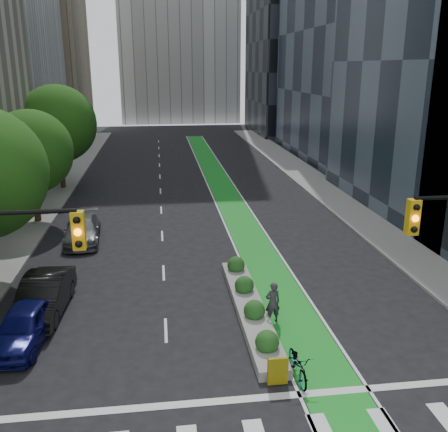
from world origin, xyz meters
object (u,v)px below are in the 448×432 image
object	(u,v)px
median_planter	(250,305)
parked_car_left_mid	(44,296)
bicycle	(298,364)
cyclist	(273,303)
parked_car_left_far	(82,230)
parked_car_left_near	(24,326)

from	to	relation	value
median_planter	parked_car_left_mid	world-z (taller)	parked_car_left_mid
bicycle	cyclist	distance (m)	4.00
median_planter	parked_car_left_mid	bearing A→B (deg)	172.52
parked_car_left_far	parked_car_left_mid	bearing A→B (deg)	-96.13
bicycle	cyclist	world-z (taller)	cyclist
bicycle	cyclist	size ratio (longest dim) A/B	1.14
median_planter	parked_car_left_near	bearing A→B (deg)	-171.79
parked_car_left_near	parked_car_left_far	distance (m)	11.90
bicycle	parked_car_left_mid	xyz separation A→B (m)	(-9.73, 6.08, 0.29)
median_planter	parked_car_left_near	xyz separation A→B (m)	(-9.16, -1.32, 0.38)
bicycle	parked_car_left_far	distance (m)	18.09
median_planter	bicycle	xyz separation A→B (m)	(0.80, -4.91, 0.17)
median_planter	parked_car_left_far	world-z (taller)	parked_car_left_far
median_planter	parked_car_left_mid	size ratio (longest dim) A/B	2.02
parked_car_left_mid	parked_car_left_far	distance (m)	9.40
parked_car_left_near	median_planter	bearing A→B (deg)	14.99
median_planter	cyclist	size ratio (longest dim) A/B	5.65
median_planter	parked_car_left_mid	xyz separation A→B (m)	(-8.93, 1.17, 0.46)
cyclist	parked_car_left_mid	size ratio (longest dim) A/B	0.36
median_planter	cyclist	world-z (taller)	cyclist
parked_car_left_near	parked_car_left_mid	world-z (taller)	parked_car_left_mid
parked_car_left_near	cyclist	bearing A→B (deg)	9.08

